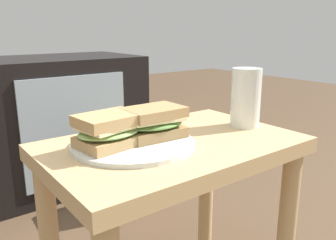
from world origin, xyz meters
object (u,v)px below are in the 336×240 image
object	(u,v)px
tv_cabinet	(30,126)
plate	(133,143)
beer_glass	(246,99)
sandwich_back	(154,122)
paper_bag	(135,169)
sandwich_front	(109,130)

from	to	relation	value
tv_cabinet	plate	distance (m)	0.94
plate	beer_glass	xyz separation A→B (m)	(0.31, -0.04, 0.07)
sandwich_back	paper_bag	bearing A→B (deg)	62.78
paper_bag	beer_glass	bearing A→B (deg)	-91.24
sandwich_back	beer_glass	size ratio (longest dim) A/B	0.97
tv_cabinet	paper_bag	size ratio (longest dim) A/B	3.05
plate	sandwich_front	distance (m)	0.07
sandwich_back	beer_glass	distance (m)	0.26
sandwich_front	beer_glass	xyz separation A→B (m)	(0.36, -0.04, 0.03)
plate	sandwich_back	size ratio (longest dim) A/B	1.84
sandwich_back	sandwich_front	bearing A→B (deg)	177.25
plate	paper_bag	world-z (taller)	plate
plate	beer_glass	distance (m)	0.32
sandwich_back	paper_bag	world-z (taller)	sandwich_back
sandwich_front	paper_bag	xyz separation A→B (m)	(0.37, 0.51, -0.35)
tv_cabinet	beer_glass	bearing A→B (deg)	-74.48
plate	paper_bag	distance (m)	0.68
beer_glass	tv_cabinet	bearing A→B (deg)	105.52
tv_cabinet	sandwich_back	bearing A→B (deg)	-89.24
beer_glass	plate	bearing A→B (deg)	172.79
plate	sandwich_front	size ratio (longest dim) A/B	1.79
paper_bag	plate	bearing A→B (deg)	-121.77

